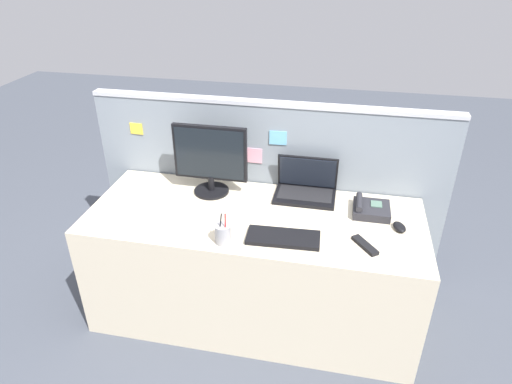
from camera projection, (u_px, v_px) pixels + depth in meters
The scene contains 11 objects.
ground_plane at pixel (254, 310), 2.89m from camera, with size 10.00×10.00×0.00m, color #424751.
desk at pixel (254, 266), 2.71m from camera, with size 1.89×0.75×0.72m, color beige.
cubicle_divider at pixel (267, 194), 2.93m from camera, with size 2.21×0.08×1.25m.
desktop_monitor at pixel (210, 158), 2.65m from camera, with size 0.44×0.21×0.42m.
laptop at pixel (306, 186), 2.70m from camera, with size 0.36×0.24×0.23m.
desk_phone at pixel (370, 209), 2.53m from camera, with size 0.20×0.20×0.08m.
keyboard_main at pixel (283, 238), 2.32m from camera, with size 0.38×0.16×0.02m, color black.
computer_mouse_right_hand at pixel (399, 227), 2.40m from camera, with size 0.06×0.10×0.03m, color black.
pen_cup at pixel (223, 234), 2.28m from camera, with size 0.08×0.08×0.17m.
cell_phone_white_slab at pixel (118, 228), 2.41m from camera, with size 0.06×0.13×0.01m, color silver.
tv_remote at pixel (365, 245), 2.26m from camera, with size 0.04×0.17×0.02m, color black.
Camera 1 is at (0.44, -2.09, 2.08)m, focal length 31.63 mm.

